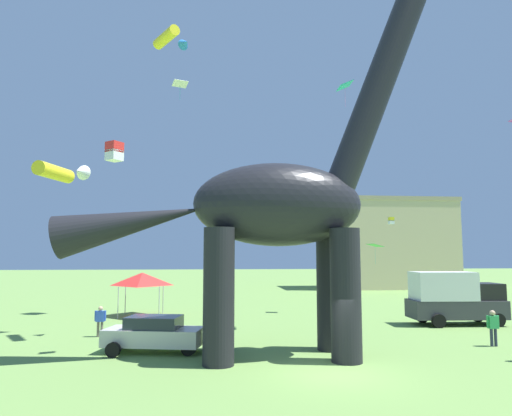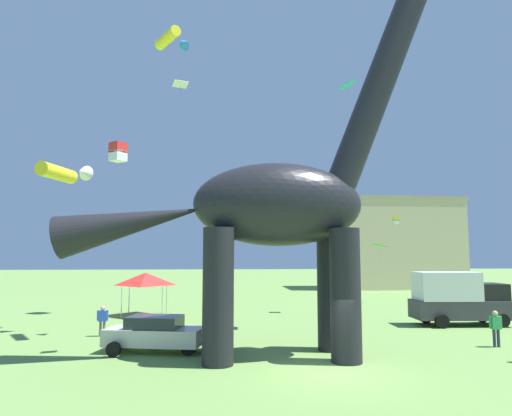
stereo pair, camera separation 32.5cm
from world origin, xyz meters
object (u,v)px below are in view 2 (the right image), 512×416
person_near_flyer (210,315)px  person_vendor_side (103,318)px  dinosaur_sculpture (276,205)px  parked_sedan_left (155,333)px  parked_box_truck (457,298)px  kite_apex (63,173)px  kite_far_right (396,220)px  kite_far_left (180,84)px  kite_near_high (379,245)px  person_far_spectator (496,325)px  festival_canopy_tent (146,279)px  kite_mid_right (340,174)px  kite_trailing (118,152)px  kite_near_low (347,85)px  kite_mid_center (172,39)px

person_near_flyer → person_vendor_side: size_ratio=0.80×
person_vendor_side → dinosaur_sculpture: bearing=-135.2°
parked_sedan_left → person_near_flyer: 6.67m
parked_box_truck → kite_apex: size_ratio=1.90×
parked_sedan_left → kite_far_right: (19.05, 19.51, 6.57)m
parked_box_truck → kite_far_right: bearing=86.3°
kite_far_left → kite_near_high: bearing=49.2°
dinosaur_sculpture → parked_box_truck: size_ratio=3.09×
kite_near_high → kite_apex: 25.94m
person_vendor_side → kite_far_right: (22.28, 15.39, 6.42)m
person_vendor_side → kite_far_left: size_ratio=1.86×
person_far_spectator → festival_canopy_tent: (-17.89, 12.59, 1.54)m
person_near_flyer → kite_mid_right: size_ratio=1.16×
parked_box_truck → person_near_flyer: (-14.97, 0.14, -0.89)m
parked_sedan_left → kite_apex: kite_apex is taller
person_far_spectator → kite_far_right: (3.44, 19.84, 6.37)m
kite_trailing → person_vendor_side: bearing=-81.1°
kite_far_right → kite_near_high: bearing=-139.1°
person_vendor_side → kite_mid_right: (15.13, 8.18, 9.38)m
dinosaur_sculpture → festival_canopy_tent: dinosaur_sculpture is taller
dinosaur_sculpture → kite_near_high: bearing=57.8°
festival_canopy_tent → kite_far_right: 23.04m
kite_apex → kite_far_right: bearing=29.2°
person_far_spectator → kite_apex: kite_apex is taller
kite_far_left → kite_mid_right: 17.04m
parked_box_truck → person_near_flyer: bearing=-176.9°
person_near_flyer → person_vendor_side: (-5.59, -2.13, 0.19)m
kite_near_high → kite_near_low: size_ratio=1.15×
kite_mid_center → kite_apex: (-6.22, 2.54, -6.93)m
kite_far_right → kite_mid_center: bearing=-138.7°
kite_far_right → kite_mid_right: (-7.16, -7.21, 2.95)m
festival_canopy_tent → kite_mid_right: (14.17, 0.04, 7.78)m
kite_far_left → kite_near_low: size_ratio=0.56×
parked_box_truck → kite_near_high: 11.87m
person_far_spectator → kite_mid_right: (-3.72, 12.63, 9.32)m
parked_box_truck → kite_far_right: size_ratio=8.82×
festival_canopy_tent → parked_box_truck: bearing=-17.4°
person_far_spectator → kite_far_left: size_ratio=1.97×
person_near_flyer → kite_mid_center: 15.55m
kite_near_low → person_vendor_side: bearing=-176.9°
person_near_flyer → person_far_spectator: size_ratio=0.76×
kite_near_low → parked_sedan_left: bearing=-154.9°
kite_mid_right → dinosaur_sculpture: bearing=-115.8°
parked_box_truck → kite_apex: 24.46m
person_vendor_side → kite_trailing: size_ratio=1.12×
person_far_spectator → kite_trailing: 26.66m
dinosaur_sculpture → kite_near_high: dinosaur_sculpture is taller
kite_far_right → kite_apex: kite_apex is taller
kite_apex → person_vendor_side: bearing=-26.2°
kite_apex → kite_mid_center: bearing=-22.2°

